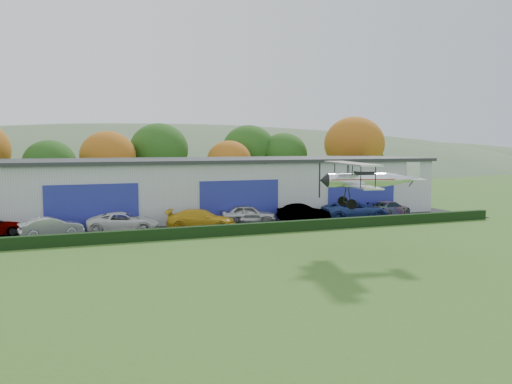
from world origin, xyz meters
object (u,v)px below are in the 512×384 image
object	(u,v)px
hangar	(219,186)
car_6	(355,210)
car_5	(303,213)
biplane	(365,178)
car_2	(124,222)
car_1	(51,227)
car_3	(201,219)
car_7	(390,208)
car_4	(249,214)

from	to	relation	value
hangar	car_6	xyz separation A→B (m)	(10.02, -8.20, -1.80)
car_5	biplane	world-z (taller)	biplane
car_5	hangar	bearing A→B (deg)	50.21
biplane	car_2	bearing A→B (deg)	144.29
hangar	car_1	size ratio (longest dim) A/B	9.34
car_3	car_1	bearing A→B (deg)	109.55
hangar	car_2	distance (m)	12.65
hangar	car_6	world-z (taller)	hangar
car_3	car_6	bearing A→B (deg)	-65.80
car_7	hangar	bearing A→B (deg)	44.82
hangar	car_7	world-z (taller)	hangar
car_3	car_4	xyz separation A→B (m)	(4.54, 1.58, 0.01)
hangar	car_2	world-z (taller)	hangar
car_2	car_6	distance (m)	19.91
car_4	biplane	world-z (taller)	biplane
car_5	car_7	size ratio (longest dim) A/B	0.95
car_1	car_4	world-z (taller)	car_4
car_5	car_6	size ratio (longest dim) A/B	0.77
car_5	car_2	bearing A→B (deg)	105.97
car_1	car_6	world-z (taller)	car_6
car_1	car_5	distance (m)	20.21
car_2	car_5	world-z (taller)	car_2
car_3	car_5	bearing A→B (deg)	-61.46
hangar	car_3	distance (m)	9.68
car_4	car_6	size ratio (longest dim) A/B	0.79
car_5	biplane	size ratio (longest dim) A/B	0.63
car_4	hangar	bearing A→B (deg)	21.32
hangar	biplane	size ratio (longest dim) A/B	5.70
car_7	car_4	bearing A→B (deg)	70.71
car_1	biplane	xyz separation A→B (m)	(17.41, -13.48, 3.87)
car_5	biplane	xyz separation A→B (m)	(-2.80, -13.84, 3.85)
car_1	biplane	world-z (taller)	biplane
car_3	car_6	distance (m)	14.12
hangar	car_6	bearing A→B (deg)	-39.32
hangar	car_3	xyz separation A→B (m)	(-4.10, -8.57, -1.83)
car_4	car_6	xyz separation A→B (m)	(9.58, -1.21, 0.03)
car_4	car_5	distance (m)	4.82
car_3	car_7	xyz separation A→B (m)	(18.34, 1.29, -0.09)
hangar	car_7	distance (m)	16.11
biplane	hangar	bearing A→B (deg)	108.99
car_2	car_5	distance (m)	15.10
car_4	biplane	size ratio (longest dim) A/B	0.64
car_4	car_2	bearing A→B (deg)	111.43
car_6	biplane	distance (m)	15.74
car_6	car_5	bearing A→B (deg)	91.91
hangar	car_2	xyz separation A→B (m)	(-9.89, -7.66, -1.86)
hangar	car_4	size ratio (longest dim) A/B	8.85
car_2	biplane	size ratio (longest dim) A/B	0.75
car_3	car_7	size ratio (longest dim) A/B	1.13
car_1	car_6	xyz separation A→B (m)	(25.00, -0.22, 0.09)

